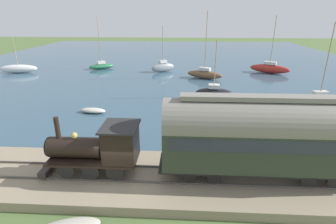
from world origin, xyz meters
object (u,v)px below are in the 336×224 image
at_px(sailboat_brown, 205,74).
at_px(sailboat_gray, 163,67).
at_px(rowboat_far_out, 296,142).
at_px(rowboat_near_shore, 93,110).
at_px(sailboat_green, 101,66).
at_px(rowboat_off_pier, 229,121).
at_px(sailboat_white, 18,69).
at_px(sailboat_yellow, 319,99).
at_px(steam_locomotive, 100,147).
at_px(sailboat_red, 269,68).
at_px(sailboat_black, 214,92).
at_px(passenger_coach, 262,134).
at_px(rowboat_mid_harbor, 192,128).

xyz_separation_m(sailboat_brown, sailboat_gray, (4.44, 6.59, 0.13)).
xyz_separation_m(rowboat_far_out, rowboat_near_shore, (5.78, 17.15, 0.03)).
distance_m(sailboat_green, rowboat_off_pier, 30.03).
relative_size(sailboat_green, sailboat_white, 1.44).
bearing_deg(sailboat_yellow, sailboat_gray, 38.14).
bearing_deg(sailboat_white, sailboat_yellow, -117.76).
bearing_deg(rowboat_far_out, rowboat_near_shore, 101.13).
xyz_separation_m(steam_locomotive, sailboat_red, (30.86, -18.59, -1.45)).
bearing_deg(sailboat_green, sailboat_white, 75.69).
bearing_deg(rowboat_off_pier, sailboat_black, -3.58).
relative_size(sailboat_yellow, rowboat_near_shore, 3.17).
bearing_deg(rowboat_far_out, rowboat_off_pier, 77.18).
bearing_deg(sailboat_brown, sailboat_yellow, -112.79).
height_order(sailboat_black, sailboat_gray, sailboat_gray).
distance_m(passenger_coach, rowboat_mid_harbor, 8.55).
xyz_separation_m(sailboat_brown, rowboat_off_pier, (-17.29, -0.96, -0.46)).
distance_m(sailboat_yellow, rowboat_mid_harbor, 15.40).
distance_m(passenger_coach, sailboat_yellow, 18.01).
bearing_deg(passenger_coach, sailboat_brown, 1.98).
xyz_separation_m(sailboat_white, sailboat_red, (2.22, -41.13, 0.10)).
bearing_deg(sailboat_green, rowboat_off_pier, -173.97).
height_order(sailboat_black, sailboat_brown, sailboat_brown).
height_order(passenger_coach, sailboat_brown, sailboat_brown).
bearing_deg(sailboat_yellow, sailboat_green, 48.43).
distance_m(sailboat_green, rowboat_far_out, 35.70).
height_order(sailboat_brown, rowboat_off_pier, sailboat_brown).
distance_m(sailboat_red, rowboat_far_out, 26.26).
bearing_deg(sailboat_white, steam_locomotive, -150.82).
bearing_deg(sailboat_black, steam_locomotive, 158.04).
relative_size(steam_locomotive, rowboat_mid_harbor, 1.77).
xyz_separation_m(steam_locomotive, rowboat_far_out, (5.23, -12.88, -2.03)).
bearing_deg(rowboat_mid_harbor, sailboat_yellow, -79.70).
xyz_separation_m(passenger_coach, sailboat_white, (28.64, 31.15, -2.53)).
distance_m(passenger_coach, sailboat_white, 42.39).
bearing_deg(steam_locomotive, rowboat_far_out, -67.90).
distance_m(steam_locomotive, sailboat_green, 34.22).
relative_size(sailboat_black, sailboat_brown, 0.69).
bearing_deg(sailboat_brown, sailboat_white, 109.59).
distance_m(sailboat_white, sailboat_red, 41.19).
bearing_deg(rowboat_far_out, sailboat_yellow, -2.83).
bearing_deg(rowboat_near_shore, passenger_coach, -122.82).
xyz_separation_m(sailboat_red, rowboat_mid_harbor, (-23.56, 13.29, -0.55)).
bearing_deg(rowboat_near_shore, sailboat_black, -57.25).
height_order(rowboat_far_out, rowboat_off_pier, rowboat_off_pier).
distance_m(passenger_coach, sailboat_brown, 26.54).
relative_size(steam_locomotive, sailboat_black, 0.84).
bearing_deg(sailboat_green, sailboat_gray, -131.78).
xyz_separation_m(sailboat_yellow, sailboat_white, (14.05, 41.40, 0.04)).
relative_size(passenger_coach, sailboat_black, 1.63).
xyz_separation_m(sailboat_brown, rowboat_near_shore, (-15.39, 11.97, -0.46)).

